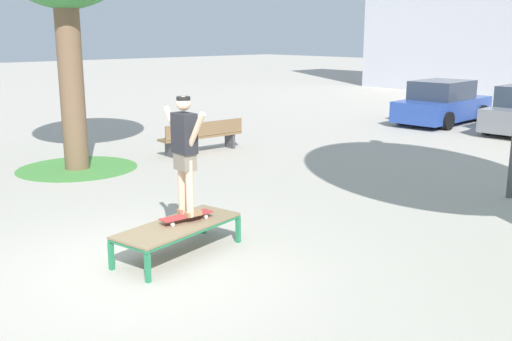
{
  "coord_description": "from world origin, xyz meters",
  "views": [
    {
      "loc": [
        6.38,
        -3.93,
        3.07
      ],
      "look_at": [
        -0.15,
        2.14,
        1.0
      ],
      "focal_mm": 41.33,
      "sensor_mm": 36.0,
      "label": 1
    }
  ],
  "objects_px": {
    "skater": "(185,148)",
    "car_blue": "(443,104)",
    "skate_box": "(178,227)",
    "skateboard": "(187,216)",
    "park_bench": "(202,136)"
  },
  "relations": [
    {
      "from": "skate_box",
      "to": "car_blue",
      "type": "xyz_separation_m",
      "value": [
        -4.09,
        14.22,
        0.28
      ]
    },
    {
      "from": "skate_box",
      "to": "skater",
      "type": "xyz_separation_m",
      "value": [
        -0.03,
        0.18,
        1.12
      ]
    },
    {
      "from": "skate_box",
      "to": "skater",
      "type": "distance_m",
      "value": 1.13
    },
    {
      "from": "park_bench",
      "to": "skater",
      "type": "bearing_deg",
      "value": -39.53
    },
    {
      "from": "skateboard",
      "to": "park_bench",
      "type": "height_order",
      "value": "park_bench"
    },
    {
      "from": "skater",
      "to": "park_bench",
      "type": "bearing_deg",
      "value": 140.47
    },
    {
      "from": "car_blue",
      "to": "park_bench",
      "type": "xyz_separation_m",
      "value": [
        -1.58,
        -9.39,
        -0.24
      ]
    },
    {
      "from": "skate_box",
      "to": "skater",
      "type": "height_order",
      "value": "skater"
    },
    {
      "from": "skater",
      "to": "skate_box",
      "type": "bearing_deg",
      "value": -79.68
    },
    {
      "from": "skate_box",
      "to": "park_bench",
      "type": "relative_size",
      "value": 0.83
    },
    {
      "from": "skateboard",
      "to": "park_bench",
      "type": "distance_m",
      "value": 7.31
    },
    {
      "from": "skateboard",
      "to": "skater",
      "type": "relative_size",
      "value": 0.48
    },
    {
      "from": "skater",
      "to": "car_blue",
      "type": "distance_m",
      "value": 14.64
    },
    {
      "from": "skate_box",
      "to": "car_blue",
      "type": "bearing_deg",
      "value": 106.05
    },
    {
      "from": "skater",
      "to": "car_blue",
      "type": "height_order",
      "value": "skater"
    }
  ]
}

